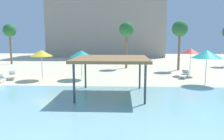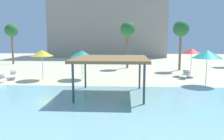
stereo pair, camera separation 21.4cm
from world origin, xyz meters
TOP-DOWN VIEW (x-y plane):
  - ground_plane at (0.00, 0.00)m, footprint 80.00×80.00m
  - lagoon_water at (0.00, -5.25)m, footprint 44.00×13.50m
  - shade_pavilion at (0.12, -1.21)m, footprint 4.89×4.89m
  - beach_umbrella_teal_0 at (-3.02, 5.01)m, footprint 2.23×2.23m
  - beach_umbrella_yellow_1 at (-6.68, 4.51)m, footprint 2.09×2.09m
  - beach_umbrella_teal_2 at (7.81, 2.63)m, footprint 2.48×2.48m
  - beach_umbrella_red_3 at (7.97, 7.60)m, footprint 1.99×1.99m
  - lounge_chair_0 at (-9.70, 4.70)m, footprint 1.28×1.98m
  - lounge_chair_1 at (6.97, 6.00)m, footprint 1.38×1.97m
  - palm_tree_0 at (7.72, 11.54)m, footprint 1.90×1.90m
  - palm_tree_1 at (-15.74, 16.84)m, footprint 1.90×1.90m
  - palm_tree_2 at (1.39, 13.15)m, footprint 1.90×1.90m
  - hotel_block_0 at (-2.60, 33.98)m, footprint 23.76×11.08m

SIDE VIEW (x-z plane):
  - ground_plane at x=0.00m, z-range 0.00..0.00m
  - lagoon_water at x=0.00m, z-range 0.00..0.04m
  - lounge_chair_0 at x=-9.70m, z-range -0.04..0.70m
  - lounge_chair_1 at x=6.97m, z-range -0.04..0.70m
  - beach_umbrella_teal_0 at x=-3.02m, z-range 1.05..3.77m
  - shade_pavilion at x=0.12m, z-range 1.15..3.75m
  - beach_umbrella_yellow_1 at x=-6.68m, z-range 1.10..3.88m
  - beach_umbrella_red_3 at x=7.97m, z-range 1.14..3.98m
  - beach_umbrella_teal_2 at x=7.81m, z-range 1.12..4.05m
  - palm_tree_0 at x=7.72m, z-range 1.89..7.83m
  - palm_tree_2 at x=1.39m, z-range 1.89..7.83m
  - palm_tree_1 at x=-15.74m, z-range 1.90..7.86m
  - hotel_block_0 at x=-2.60m, z-range 0.00..14.31m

